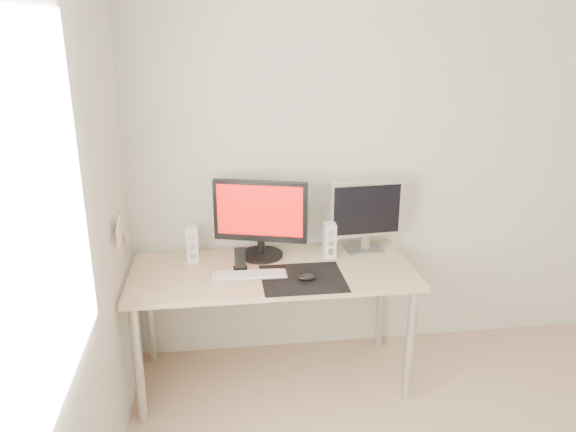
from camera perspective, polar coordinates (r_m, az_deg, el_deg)
wall_back at (r=3.58m, az=12.73°, el=5.65°), size 3.50×0.00×3.50m
wall_left at (r=1.79m, az=-24.09°, el=-9.24°), size 0.00×3.50×3.50m
window_pane at (r=1.69m, az=-24.82°, el=-1.73°), size 0.00×1.30×1.30m
mousepad at (r=3.07m, az=1.51°, el=-6.35°), size 0.45×0.40×0.00m
mouse at (r=3.04m, az=1.98°, el=-6.23°), size 0.10×0.06×0.04m
desk at (r=3.23m, az=-1.59°, el=-6.62°), size 1.60×0.70×0.73m
main_monitor at (r=3.26m, az=-2.82°, el=-0.03°), size 0.54×0.32×0.47m
second_monitor at (r=3.39m, az=7.90°, el=0.32°), size 0.45×0.17×0.43m
speaker_left at (r=3.30m, az=-9.67°, el=-2.86°), size 0.07×0.08×0.21m
speaker_right at (r=3.32m, az=4.26°, el=-2.46°), size 0.07×0.08×0.21m
keyboard at (r=3.11m, az=-4.00°, el=-5.99°), size 0.42×0.14×0.02m
phone_dock at (r=3.16m, az=-4.88°, el=-4.84°), size 0.08×0.07×0.14m
pennant at (r=2.97m, az=-16.68°, el=-1.49°), size 0.01×0.23×0.29m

